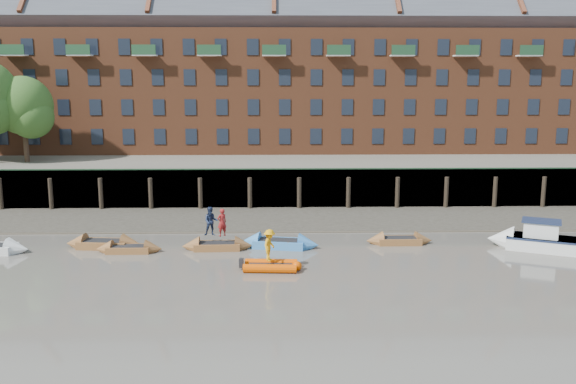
{
  "coord_description": "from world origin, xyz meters",
  "views": [
    {
      "loc": [
        0.04,
        -26.72,
        10.3
      ],
      "look_at": [
        0.88,
        12.0,
        3.2
      ],
      "focal_mm": 38.0,
      "sensor_mm": 36.0,
      "label": 1
    }
  ],
  "objects_px": {
    "rowboat_2": "(129,249)",
    "person_rower_a": "(222,222)",
    "person_rower_b": "(211,221)",
    "rowboat_6": "(399,241)",
    "rowboat_4": "(279,243)",
    "rib_tender": "(273,266)",
    "person_rib_crew": "(270,245)",
    "rowboat_1": "(104,244)",
    "rowboat_3": "(217,246)",
    "motor_launch": "(530,239)"
  },
  "relations": [
    {
      "from": "rowboat_2",
      "to": "person_rower_a",
      "type": "height_order",
      "value": "person_rower_a"
    },
    {
      "from": "person_rower_b",
      "to": "rowboat_6",
      "type": "bearing_deg",
      "value": -2.1
    },
    {
      "from": "rowboat_4",
      "to": "rib_tender",
      "type": "height_order",
      "value": "rowboat_4"
    },
    {
      "from": "person_rib_crew",
      "to": "rowboat_1",
      "type": "bearing_deg",
      "value": 85.17
    },
    {
      "from": "rowboat_2",
      "to": "rowboat_3",
      "type": "relative_size",
      "value": 0.92
    },
    {
      "from": "rowboat_1",
      "to": "rowboat_3",
      "type": "height_order",
      "value": "rowboat_1"
    },
    {
      "from": "motor_launch",
      "to": "person_rower_a",
      "type": "xyz_separation_m",
      "value": [
        -19.09,
        0.29,
        1.11
      ]
    },
    {
      "from": "rowboat_6",
      "to": "motor_launch",
      "type": "relative_size",
      "value": 0.7
    },
    {
      "from": "rowboat_6",
      "to": "person_rower_a",
      "type": "distance_m",
      "value": 11.36
    },
    {
      "from": "rowboat_4",
      "to": "person_rower_a",
      "type": "relative_size",
      "value": 2.99
    },
    {
      "from": "rowboat_1",
      "to": "person_rower_a",
      "type": "distance_m",
      "value": 7.59
    },
    {
      "from": "rowboat_2",
      "to": "rib_tender",
      "type": "relative_size",
      "value": 1.25
    },
    {
      "from": "rowboat_2",
      "to": "rowboat_4",
      "type": "distance_m",
      "value": 9.2
    },
    {
      "from": "rowboat_1",
      "to": "rowboat_6",
      "type": "bearing_deg",
      "value": 7.57
    },
    {
      "from": "rowboat_1",
      "to": "rowboat_3",
      "type": "distance_m",
      "value": 7.13
    },
    {
      "from": "rib_tender",
      "to": "motor_launch",
      "type": "height_order",
      "value": "motor_launch"
    },
    {
      "from": "rowboat_4",
      "to": "rowboat_6",
      "type": "bearing_deg",
      "value": 15.67
    },
    {
      "from": "person_rower_a",
      "to": "person_rib_crew",
      "type": "height_order",
      "value": "person_rower_a"
    },
    {
      "from": "rowboat_1",
      "to": "rowboat_4",
      "type": "bearing_deg",
      "value": 5.21
    },
    {
      "from": "rowboat_2",
      "to": "motor_launch",
      "type": "relative_size",
      "value": 0.67
    },
    {
      "from": "rowboat_6",
      "to": "rib_tender",
      "type": "xyz_separation_m",
      "value": [
        -8.07,
        -5.29,
        0.02
      ]
    },
    {
      "from": "rib_tender",
      "to": "rowboat_1",
      "type": "bearing_deg",
      "value": 159.57
    },
    {
      "from": "rowboat_2",
      "to": "person_rib_crew",
      "type": "relative_size",
      "value": 2.29
    },
    {
      "from": "motor_launch",
      "to": "person_rower_b",
      "type": "relative_size",
      "value": 3.36
    },
    {
      "from": "rowboat_6",
      "to": "person_rib_crew",
      "type": "height_order",
      "value": "person_rib_crew"
    },
    {
      "from": "rowboat_6",
      "to": "rowboat_4",
      "type": "bearing_deg",
      "value": -175.55
    },
    {
      "from": "person_rower_a",
      "to": "rowboat_6",
      "type": "bearing_deg",
      "value": 151.05
    },
    {
      "from": "rib_tender",
      "to": "person_rower_b",
      "type": "distance_m",
      "value": 6.02
    },
    {
      "from": "rowboat_2",
      "to": "person_rower_a",
      "type": "relative_size",
      "value": 2.34
    },
    {
      "from": "rowboat_1",
      "to": "person_rib_crew",
      "type": "xyz_separation_m",
      "value": [
        10.39,
        -4.65,
        1.15
      ]
    },
    {
      "from": "rowboat_2",
      "to": "rowboat_6",
      "type": "bearing_deg",
      "value": 5.42
    },
    {
      "from": "rowboat_2",
      "to": "rowboat_6",
      "type": "relative_size",
      "value": 0.95
    },
    {
      "from": "rowboat_6",
      "to": "rowboat_3",
      "type": "bearing_deg",
      "value": -175.35
    },
    {
      "from": "person_rower_a",
      "to": "person_rower_b",
      "type": "bearing_deg",
      "value": -46.32
    },
    {
      "from": "rib_tender",
      "to": "person_rower_a",
      "type": "relative_size",
      "value": 1.87
    },
    {
      "from": "rowboat_3",
      "to": "motor_launch",
      "type": "distance_m",
      "value": 19.41
    },
    {
      "from": "motor_launch",
      "to": "person_rib_crew",
      "type": "bearing_deg",
      "value": 38.11
    },
    {
      "from": "motor_launch",
      "to": "person_rib_crew",
      "type": "xyz_separation_m",
      "value": [
        -16.12,
        -3.87,
        0.79
      ]
    },
    {
      "from": "rowboat_1",
      "to": "person_rib_crew",
      "type": "bearing_deg",
      "value": -18.25
    },
    {
      "from": "rowboat_3",
      "to": "rowboat_6",
      "type": "height_order",
      "value": "rowboat_3"
    },
    {
      "from": "rowboat_3",
      "to": "person_rower_a",
      "type": "distance_m",
      "value": 1.52
    },
    {
      "from": "person_rib_crew",
      "to": "rowboat_4",
      "type": "bearing_deg",
      "value": 12.23
    },
    {
      "from": "person_rower_a",
      "to": "person_rib_crew",
      "type": "relative_size",
      "value": 0.98
    },
    {
      "from": "motor_launch",
      "to": "rib_tender",
      "type": "bearing_deg",
      "value": 38.55
    },
    {
      "from": "person_rower_a",
      "to": "person_rib_crew",
      "type": "bearing_deg",
      "value": 91.16
    },
    {
      "from": "rowboat_3",
      "to": "person_rib_crew",
      "type": "relative_size",
      "value": 2.5
    },
    {
      "from": "motor_launch",
      "to": "person_rower_b",
      "type": "height_order",
      "value": "person_rower_b"
    },
    {
      "from": "rowboat_3",
      "to": "person_rib_crew",
      "type": "xyz_separation_m",
      "value": [
        3.28,
        -4.15,
        1.17
      ]
    },
    {
      "from": "rowboat_6",
      "to": "rowboat_2",
      "type": "bearing_deg",
      "value": -175.26
    },
    {
      "from": "motor_launch",
      "to": "person_rower_b",
      "type": "bearing_deg",
      "value": 23.36
    }
  ]
}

